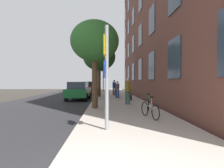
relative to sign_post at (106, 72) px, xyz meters
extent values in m
plane|color=#332D28|center=(-2.46, 11.70, -2.00)|extent=(41.80, 41.80, 0.00)
cube|color=#232326|center=(-4.56, 11.70, -2.00)|extent=(7.00, 38.00, 0.01)
cube|color=#9E9389|center=(1.04, 11.70, -1.94)|extent=(4.20, 38.00, 0.12)
cube|color=#2D3847|center=(3.36, 2.87, 0.81)|extent=(0.06, 1.55, 1.98)
cube|color=#2D3847|center=(3.36, 7.04, 0.81)|extent=(0.06, 1.55, 1.98)
cube|color=#2D3847|center=(3.36, 11.20, 0.81)|extent=(0.06, 1.55, 1.98)
cube|color=#2D3847|center=(3.36, 15.37, 0.81)|extent=(0.06, 1.55, 1.98)
cube|color=#2D3847|center=(3.36, 19.54, 0.81)|extent=(0.06, 1.55, 1.98)
cube|color=#2D3847|center=(3.36, 23.70, 0.81)|extent=(0.06, 1.55, 1.98)
cube|color=#2D3847|center=(3.36, 7.04, 4.10)|extent=(0.06, 1.55, 1.98)
cube|color=#2D3847|center=(3.36, 11.20, 4.10)|extent=(0.06, 1.55, 1.98)
cube|color=#2D3847|center=(3.36, 15.37, 4.10)|extent=(0.06, 1.55, 1.98)
cube|color=#2D3847|center=(3.36, 19.54, 4.10)|extent=(0.06, 1.55, 1.98)
cube|color=#2D3847|center=(3.36, 23.70, 4.10)|extent=(0.06, 1.55, 1.98)
cube|color=#2D3847|center=(3.36, 11.20, 7.39)|extent=(0.06, 1.55, 1.98)
cube|color=#2D3847|center=(3.36, 15.37, 7.39)|extent=(0.06, 1.55, 1.98)
cube|color=#2D3847|center=(3.36, 19.54, 7.39)|extent=(0.06, 1.55, 1.98)
cube|color=#2D3847|center=(3.36, 23.70, 7.39)|extent=(0.06, 1.55, 1.98)
cube|color=#2D3847|center=(3.36, 19.54, 10.68)|extent=(0.06, 1.55, 1.98)
cube|color=#2D3847|center=(3.36, 23.70, 10.68)|extent=(0.06, 1.55, 1.98)
cylinder|color=gray|center=(0.02, 0.00, -0.20)|extent=(0.12, 0.12, 3.37)
cube|color=yellow|center=(-0.06, 0.00, 0.82)|extent=(0.03, 0.60, 0.60)
cylinder|color=#14339E|center=(-0.06, 0.00, 0.07)|extent=(0.03, 0.56, 0.56)
cylinder|color=black|center=(-0.28, 20.82, 0.06)|extent=(0.12, 0.12, 3.88)
cube|color=black|center=(-0.46, 20.82, 1.54)|extent=(0.20, 0.24, 0.80)
sphere|color=red|center=(-0.57, 20.82, 1.80)|extent=(0.16, 0.16, 0.16)
sphere|color=#523707|center=(-0.57, 20.82, 1.54)|extent=(0.16, 0.16, 0.16)
sphere|color=#083E11|center=(-0.57, 20.82, 1.28)|extent=(0.16, 0.16, 0.16)
cylinder|color=#4C3823|center=(-0.62, 4.67, -0.35)|extent=(0.34, 0.34, 3.06)
ellipsoid|color=#2D6628|center=(-0.62, 4.67, 2.02)|extent=(2.81, 2.81, 2.39)
cylinder|color=#4C3823|center=(-0.60, 12.47, -0.35)|extent=(0.30, 0.30, 3.06)
ellipsoid|color=#235123|center=(-0.60, 12.47, 2.17)|extent=(3.30, 3.30, 2.80)
torus|color=black|center=(1.77, 2.24, -1.56)|extent=(0.18, 0.64, 0.64)
torus|color=black|center=(1.99, 1.28, -1.56)|extent=(0.18, 0.64, 0.64)
cylinder|color=#99999E|center=(1.88, 1.76, -1.38)|extent=(0.23, 0.82, 0.04)
cylinder|color=#99999E|center=(1.94, 1.52, -1.46)|extent=(0.16, 0.50, 0.27)
cylinder|color=#99999E|center=(1.91, 1.62, -1.14)|extent=(0.04, 0.04, 0.28)
cube|color=black|center=(1.91, 1.62, -0.98)|extent=(0.10, 0.24, 0.06)
cylinder|color=#4C4C4C|center=(1.77, 2.24, -1.06)|extent=(0.42, 0.12, 0.03)
torus|color=black|center=(2.51, 4.57, -1.58)|extent=(0.18, 0.60, 0.61)
torus|color=black|center=(2.27, 3.53, -1.58)|extent=(0.18, 0.60, 0.61)
cylinder|color=#267233|center=(2.39, 4.05, -1.41)|extent=(0.25, 0.89, 0.04)
cylinder|color=#267233|center=(2.33, 3.79, -1.48)|extent=(0.17, 0.54, 0.29)
cylinder|color=#267233|center=(2.35, 3.90, -1.17)|extent=(0.04, 0.04, 0.28)
cube|color=black|center=(2.35, 3.90, -1.01)|extent=(0.10, 0.24, 0.06)
cylinder|color=#4C4C4C|center=(2.51, 4.57, -1.09)|extent=(0.42, 0.13, 0.03)
torus|color=black|center=(2.13, 9.14, -1.58)|extent=(0.09, 0.60, 0.60)
torus|color=black|center=(2.04, 8.11, -1.58)|extent=(0.09, 0.60, 0.60)
cylinder|color=#B21E1E|center=(2.08, 8.62, -1.42)|extent=(0.12, 0.87, 0.04)
cylinder|color=#B21E1E|center=(2.06, 8.37, -1.49)|extent=(0.09, 0.53, 0.29)
cylinder|color=#B21E1E|center=(2.07, 8.47, -1.18)|extent=(0.04, 0.04, 0.28)
cube|color=black|center=(2.07, 8.47, -1.02)|extent=(0.10, 0.24, 0.06)
cylinder|color=#4C4C4C|center=(2.13, 9.14, -1.10)|extent=(0.42, 0.07, 0.03)
torus|color=black|center=(2.21, 12.96, -1.54)|extent=(0.10, 0.67, 0.67)
torus|color=black|center=(2.12, 12.00, -1.54)|extent=(0.10, 0.67, 0.67)
cylinder|color=#C68C19|center=(2.16, 12.48, -1.36)|extent=(0.12, 0.82, 0.04)
cylinder|color=#C68C19|center=(2.14, 12.24, -1.44)|extent=(0.09, 0.50, 0.27)
cylinder|color=#C68C19|center=(2.15, 12.34, -1.11)|extent=(0.04, 0.04, 0.28)
cube|color=black|center=(2.15, 12.34, -0.95)|extent=(0.10, 0.24, 0.06)
cylinder|color=#4C4C4C|center=(2.21, 12.96, -1.03)|extent=(0.42, 0.07, 0.03)
cylinder|color=#33594C|center=(1.42, 6.29, -1.45)|extent=(0.16, 0.16, 0.86)
cylinder|color=#33594C|center=(1.61, 6.29, -1.45)|extent=(0.16, 0.16, 0.86)
cylinder|color=olive|center=(1.51, 6.29, -0.69)|extent=(0.55, 0.55, 0.65)
sphere|color=tan|center=(1.51, 6.29, -0.23)|extent=(0.23, 0.23, 0.23)
cylinder|color=navy|center=(1.04, 10.61, -1.49)|extent=(0.15, 0.15, 0.78)
cylinder|color=navy|center=(1.21, 10.61, -1.49)|extent=(0.15, 0.15, 0.78)
cylinder|color=#4C4742|center=(1.12, 10.61, -0.81)|extent=(0.50, 0.50, 0.58)
sphere|color=tan|center=(1.12, 10.61, -0.39)|extent=(0.21, 0.21, 0.21)
cylinder|color=#4C4742|center=(0.91, 13.94, -1.47)|extent=(0.16, 0.16, 0.83)
cylinder|color=#4C4742|center=(1.09, 13.94, -1.47)|extent=(0.16, 0.16, 0.83)
cylinder|color=navy|center=(1.00, 13.94, -0.74)|extent=(0.48, 0.48, 0.63)
sphere|color=#936B4C|center=(1.00, 13.94, -0.29)|extent=(0.23, 0.23, 0.23)
cube|color=#19662D|center=(-2.43, 10.66, -1.32)|extent=(1.89, 4.40, 0.70)
cube|color=#2D3847|center=(-2.43, 10.44, -0.67)|extent=(1.57, 2.47, 0.60)
cylinder|color=black|center=(-3.27, 12.06, -1.67)|extent=(0.22, 0.64, 0.64)
cylinder|color=black|center=(-1.59, 12.06, -1.67)|extent=(0.22, 0.64, 0.64)
cylinder|color=black|center=(-3.27, 9.25, -1.67)|extent=(0.22, 0.64, 0.64)
cylinder|color=black|center=(-1.59, 9.25, -1.67)|extent=(0.22, 0.64, 0.64)
cube|color=red|center=(-2.06, 16.68, -1.32)|extent=(1.77, 3.98, 0.70)
cube|color=#1E232D|center=(-2.06, 16.48, -0.67)|extent=(1.47, 2.23, 0.60)
cylinder|color=black|center=(-2.85, 17.95, -1.67)|extent=(0.22, 0.64, 0.64)
cylinder|color=black|center=(-1.28, 17.95, -1.67)|extent=(0.22, 0.64, 0.64)
cylinder|color=black|center=(-2.85, 15.41, -1.67)|extent=(0.22, 0.64, 0.64)
cylinder|color=black|center=(-1.28, 15.41, -1.67)|extent=(0.22, 0.64, 0.64)
cube|color=#19662D|center=(-2.23, 23.59, -1.32)|extent=(1.86, 4.52, 0.70)
cube|color=#384756|center=(-2.23, 23.36, -0.67)|extent=(1.52, 2.55, 0.60)
cylinder|color=black|center=(-3.01, 25.01, -1.67)|extent=(0.22, 0.64, 0.64)
cylinder|color=black|center=(-1.46, 25.01, -1.67)|extent=(0.22, 0.64, 0.64)
cylinder|color=black|center=(-3.01, 22.16, -1.67)|extent=(0.22, 0.64, 0.64)
cylinder|color=black|center=(-1.46, 22.16, -1.67)|extent=(0.22, 0.64, 0.64)
camera|label=1|loc=(-0.04, -5.73, -0.31)|focal=28.49mm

